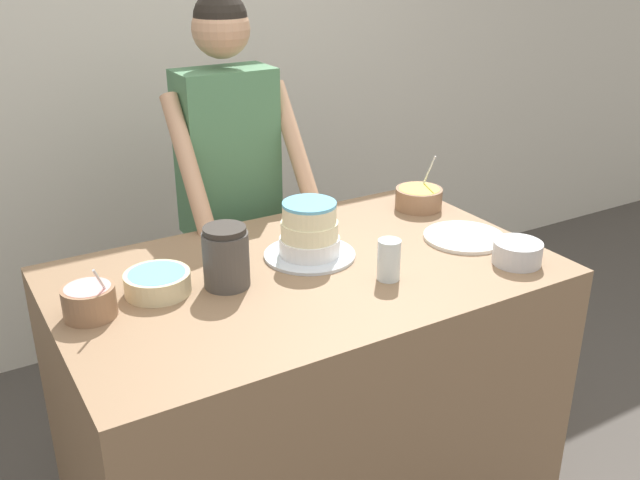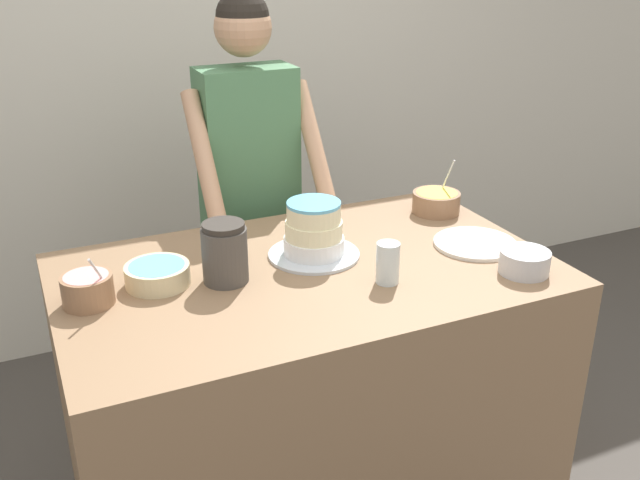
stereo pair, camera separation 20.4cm
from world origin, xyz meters
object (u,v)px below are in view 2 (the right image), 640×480
Objects in this scene: frosting_bowl_blue at (157,274)px; ceramic_plate at (475,244)px; frosting_bowl_pink at (88,289)px; drinking_glass at (388,263)px; frosting_bowl_yellow at (436,201)px; frosting_bowl_white at (525,261)px; person_baker at (250,170)px; stoneware_jar at (225,253)px; cake at (314,233)px.

ceramic_plate is at bearing -8.27° from frosting_bowl_blue.
frosting_bowl_pink is 1.32× the size of drinking_glass.
frosting_bowl_blue is at bearing -171.17° from frosting_bowl_yellow.
ceramic_plate is (-0.05, -0.30, -0.03)m from frosting_bowl_yellow.
frosting_bowl_pink is 0.87× the size of frosting_bowl_blue.
drinking_glass is 0.40m from ceramic_plate.
ceramic_plate is at bearing 92.78° from frosting_bowl_white.
frosting_bowl_yellow is (0.04, 0.53, 0.00)m from frosting_bowl_white.
person_baker is 0.70m from frosting_bowl_yellow.
frosting_bowl_blue is (0.19, 0.04, -0.01)m from frosting_bowl_pink.
person_baker is 0.72m from stoneware_jar.
frosting_bowl_blue is at bearing 162.73° from stoneware_jar.
drinking_glass is (-0.40, 0.11, 0.02)m from frosting_bowl_white.
frosting_bowl_white is 0.79× the size of frosting_bowl_yellow.
drinking_glass is 0.46× the size of ceramic_plate.
ceramic_plate is 1.49× the size of stoneware_jar.
frosting_bowl_yellow is (1.22, 0.20, -0.00)m from frosting_bowl_pink.
frosting_bowl_yellow is 1.04× the size of stoneware_jar.
drinking_glass is at bearing 164.37° from frosting_bowl_white.
frosting_bowl_white is at bearing -15.43° from frosting_bowl_pink.
frosting_bowl_blue is at bearing 10.99° from frosting_bowl_pink.
person_baker reaches higher than frosting_bowl_white.
cake is 0.53m from ceramic_plate.
drinking_glass is (0.79, -0.22, 0.01)m from frosting_bowl_pink.
frosting_bowl_yellow is 0.60m from drinking_glass.
frosting_bowl_blue is at bearing 156.93° from drinking_glass.
frosting_bowl_yellow reaches higher than stoneware_jar.
frosting_bowl_blue is (-0.48, 0.00, -0.04)m from cake.
frosting_bowl_white is at bearing -93.93° from frosting_bowl_yellow.
cake is 0.63m from frosting_bowl_white.
drinking_glass is (-0.43, -0.41, 0.02)m from frosting_bowl_yellow.
person_baker is 10.58× the size of frosting_bowl_pink.
frosting_bowl_white is 1.23m from frosting_bowl_pink.
frosting_bowl_blue reaches higher than ceramic_plate.
frosting_bowl_blue is 0.20m from stoneware_jar.
ceramic_plate is at bearing -15.48° from cake.
frosting_bowl_white is at bearing -62.19° from person_baker.
person_baker is at bearing 43.10° from frosting_bowl_pink.
frosting_bowl_white is at bearing -20.19° from frosting_bowl_blue.
drinking_glass is at bearing -136.12° from frosting_bowl_yellow.
frosting_bowl_pink is at bearing -170.82° from frosting_bowl_yellow.
ceramic_plate is at bearing -6.13° from stoneware_jar.
person_baker reaches higher than ceramic_plate.
stoneware_jar is at bearing -17.27° from frosting_bowl_blue.
drinking_glass is (0.12, -0.25, -0.02)m from cake.
stoneware_jar is (-0.30, -0.65, -0.01)m from person_baker.
frosting_bowl_white is 1.06m from frosting_bowl_blue.
frosting_bowl_blue is at bearing -129.07° from person_baker.
cake is 0.57m from frosting_bowl_yellow.
person_baker is 5.96× the size of cake.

